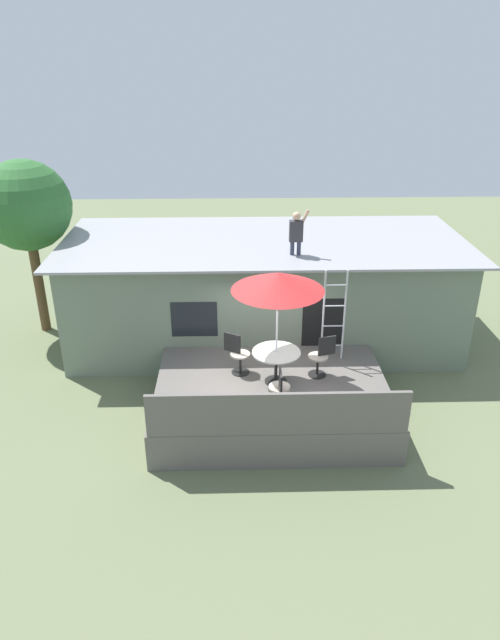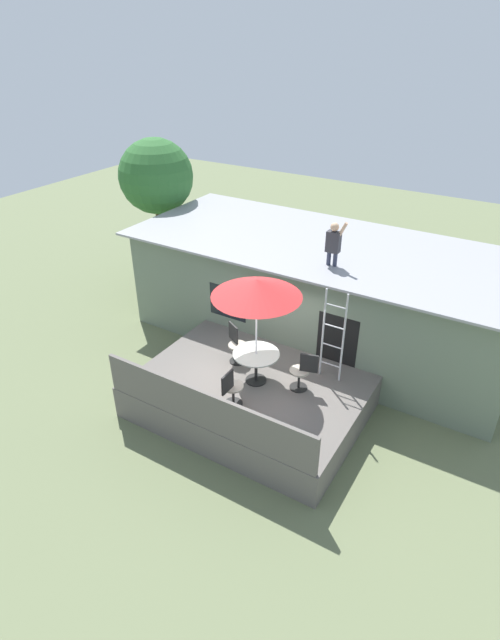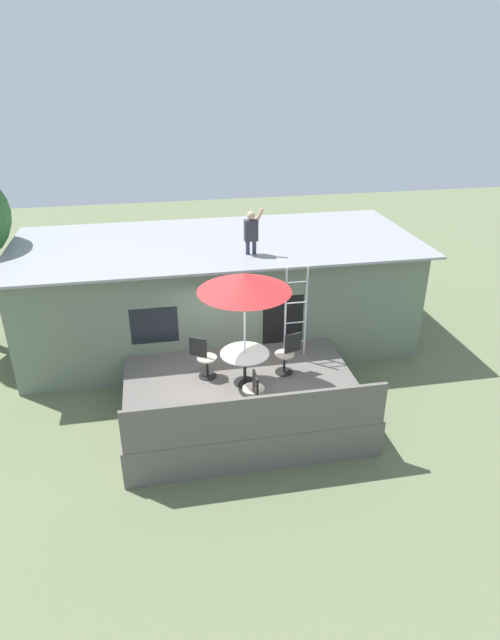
{
  "view_description": "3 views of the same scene",
  "coord_description": "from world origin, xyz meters",
  "views": [
    {
      "loc": [
        -0.77,
        -10.65,
        7.38
      ],
      "look_at": [
        -0.44,
        1.03,
        1.79
      ],
      "focal_mm": 32.08,
      "sensor_mm": 36.0,
      "label": 1
    },
    {
      "loc": [
        4.71,
        -7.9,
        7.72
      ],
      "look_at": [
        -0.44,
        0.57,
        1.93
      ],
      "focal_mm": 28.1,
      "sensor_mm": 36.0,
      "label": 2
    },
    {
      "loc": [
        -1.61,
        -9.61,
        7.11
      ],
      "look_at": [
        0.4,
        1.03,
        1.77
      ],
      "focal_mm": 29.86,
      "sensor_mm": 36.0,
      "label": 3
    }
  ],
  "objects": [
    {
      "name": "house",
      "position": [
        0.0,
        3.6,
        1.43
      ],
      "size": [
        10.5,
        4.5,
        2.86
      ],
      "color": "slate",
      "rests_on": "ground"
    },
    {
      "name": "ground_plane",
      "position": [
        0.0,
        0.0,
        0.0
      ],
      "size": [
        40.0,
        40.0,
        0.0
      ],
      "primitive_type": "plane",
      "color": "#66704C"
    },
    {
      "name": "patio_chair_right",
      "position": [
        1.1,
        0.25,
        1.26
      ],
      "size": [
        0.61,
        0.44,
        0.92
      ],
      "rotation": [
        0.0,
        0.0,
        -2.86
      ],
      "color": "black",
      "rests_on": "deck"
    },
    {
      "name": "deck_railing",
      "position": [
        0.0,
        -1.89,
        1.25
      ],
      "size": [
        4.91,
        0.08,
        0.9
      ],
      "primitive_type": "cube",
      "color": "#605B56",
      "rests_on": "deck"
    },
    {
      "name": "person_figure",
      "position": [
        0.7,
        2.43,
        3.46
      ],
      "size": [
        0.47,
        0.2,
        1.11
      ],
      "color": "#33384C",
      "rests_on": "house"
    },
    {
      "name": "step_ladder",
      "position": [
        1.45,
        0.96,
        1.9
      ],
      "size": [
        0.52,
        0.04,
        2.2
      ],
      "color": "silver",
      "rests_on": "deck"
    },
    {
      "name": "patio_table",
      "position": [
        0.09,
        -0.04,
        1.39
      ],
      "size": [
        1.04,
        1.04,
        0.74
      ],
      "color": "black",
      "rests_on": "deck"
    },
    {
      "name": "deck",
      "position": [
        0.0,
        0.0,
        0.4
      ],
      "size": [
        5.01,
        3.88,
        0.8
      ],
      "primitive_type": "cube",
      "color": "#605B56",
      "rests_on": "ground"
    },
    {
      "name": "patio_chair_left",
      "position": [
        -0.74,
        0.42,
        1.26
      ],
      "size": [
        0.58,
        0.44,
        0.92
      ],
      "rotation": [
        0.0,
        0.0,
        -0.51
      ],
      "color": "black",
      "rests_on": "deck"
    },
    {
      "name": "patio_chair_near",
      "position": [
        0.09,
        -1.05,
        1.26
      ],
      "size": [
        0.44,
        0.62,
        0.92
      ],
      "rotation": [
        0.0,
        0.0,
        1.57
      ],
      "color": "black",
      "rests_on": "deck"
    },
    {
      "name": "patio_umbrella",
      "position": [
        0.09,
        -0.04,
        3.15
      ],
      "size": [
        1.9,
        1.9,
        2.54
      ],
      "color": "silver",
      "rests_on": "deck"
    }
  ]
}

